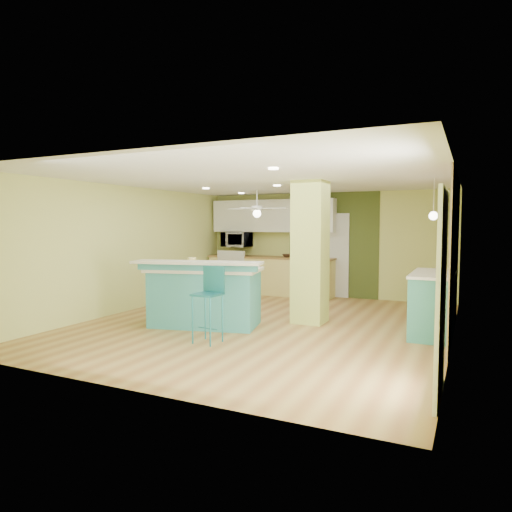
# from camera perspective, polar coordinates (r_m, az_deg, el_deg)

# --- Properties ---
(floor) EXTENTS (6.00, 7.00, 0.01)m
(floor) POSITION_cam_1_polar(r_m,az_deg,el_deg) (8.05, 1.12, -8.55)
(floor) COLOR olive
(floor) RESTS_ON ground
(ceiling) EXTENTS (6.00, 7.00, 0.01)m
(ceiling) POSITION_cam_1_polar(r_m,az_deg,el_deg) (7.89, 1.14, 9.53)
(ceiling) COLOR white
(ceiling) RESTS_ON wall_back
(wall_back) EXTENTS (6.00, 0.01, 2.50)m
(wall_back) POSITION_cam_1_polar(r_m,az_deg,el_deg) (11.16, 8.57, 1.41)
(wall_back) COLOR #CED572
(wall_back) RESTS_ON floor
(wall_front) EXTENTS (6.00, 0.01, 2.50)m
(wall_front) POSITION_cam_1_polar(r_m,az_deg,el_deg) (4.91, -15.99, -1.94)
(wall_front) COLOR #CED572
(wall_front) RESTS_ON floor
(wall_left) EXTENTS (0.01, 7.00, 2.50)m
(wall_left) POSITION_cam_1_polar(r_m,az_deg,el_deg) (9.51, -15.61, 0.87)
(wall_left) COLOR #CED572
(wall_left) RESTS_ON floor
(wall_right) EXTENTS (0.01, 7.00, 2.50)m
(wall_right) POSITION_cam_1_polar(r_m,az_deg,el_deg) (7.18, 23.55, -0.28)
(wall_right) COLOR #CED572
(wall_right) RESTS_ON floor
(wood_panel) EXTENTS (0.02, 3.40, 2.50)m
(wood_panel) POSITION_cam_1_polar(r_m,az_deg,el_deg) (7.78, 23.57, 0.02)
(wood_panel) COLOR #9C7A59
(wood_panel) RESTS_ON floor
(olive_accent) EXTENTS (2.20, 0.02, 2.50)m
(olive_accent) POSITION_cam_1_polar(r_m,az_deg,el_deg) (11.08, 9.53, 1.39)
(olive_accent) COLOR #435020
(olive_accent) RESTS_ON floor
(interior_door) EXTENTS (0.82, 0.05, 2.00)m
(interior_door) POSITION_cam_1_polar(r_m,az_deg,el_deg) (11.07, 9.48, 0.09)
(interior_door) COLOR silver
(interior_door) RESTS_ON floor
(french_door) EXTENTS (0.04, 1.08, 2.10)m
(french_door) POSITION_cam_1_polar(r_m,az_deg,el_deg) (4.92, 22.16, -4.42)
(french_door) COLOR white
(french_door) RESTS_ON floor
(column) EXTENTS (0.55, 0.55, 2.50)m
(column) POSITION_cam_1_polar(r_m,az_deg,el_deg) (8.10, 6.79, 0.47)
(column) COLOR #BCCA5D
(column) RESTS_ON floor
(kitchen_run) EXTENTS (3.25, 0.63, 0.94)m
(kitchen_run) POSITION_cam_1_polar(r_m,az_deg,el_deg) (11.38, 1.80, -2.43)
(kitchen_run) COLOR #F0DE7D
(kitchen_run) RESTS_ON floor
(stove) EXTENTS (0.76, 0.66, 1.08)m
(stove) POSITION_cam_1_polar(r_m,az_deg,el_deg) (11.78, -2.46, -2.26)
(stove) COLOR silver
(stove) RESTS_ON floor
(upper_cabinets) EXTENTS (3.20, 0.34, 0.80)m
(upper_cabinets) POSITION_cam_1_polar(r_m,az_deg,el_deg) (11.42, 2.06, 5.03)
(upper_cabinets) COLOR white
(upper_cabinets) RESTS_ON wall_back
(microwave) EXTENTS (0.70, 0.48, 0.39)m
(microwave) POSITION_cam_1_polar(r_m,az_deg,el_deg) (11.73, -2.45, 2.07)
(microwave) COLOR white
(microwave) RESTS_ON wall_back
(ceiling_fan) EXTENTS (1.41, 1.41, 0.61)m
(ceiling_fan) POSITION_cam_1_polar(r_m,az_deg,el_deg) (10.14, 0.12, 5.88)
(ceiling_fan) COLOR white
(ceiling_fan) RESTS_ON ceiling
(pendant_lamp) EXTENTS (0.14, 0.14, 0.69)m
(pendant_lamp) POSITION_cam_1_polar(r_m,az_deg,el_deg) (7.93, 21.29, 4.74)
(pendant_lamp) COLOR white
(pendant_lamp) RESTS_ON ceiling
(wall_decor) EXTENTS (0.03, 0.90, 0.70)m
(wall_decor) POSITION_cam_1_polar(r_m,az_deg,el_deg) (7.97, 23.52, 2.27)
(wall_decor) COLOR brown
(wall_decor) RESTS_ON wood_panel
(peninsula) EXTENTS (2.22, 1.57, 1.15)m
(peninsula) POSITION_cam_1_polar(r_m,az_deg,el_deg) (7.89, -6.42, -4.88)
(peninsula) COLOR teal
(peninsula) RESTS_ON floor
(bar_stool) EXTENTS (0.40, 0.40, 1.13)m
(bar_stool) POSITION_cam_1_polar(r_m,az_deg,el_deg) (6.77, -5.74, -4.44)
(bar_stool) COLOR #1B6D7C
(bar_stool) RESTS_ON floor
(side_counter) EXTENTS (0.65, 1.53, 0.98)m
(side_counter) POSITION_cam_1_polar(r_m,az_deg,el_deg) (7.78, 21.26, -5.52)
(side_counter) COLOR teal
(side_counter) RESTS_ON floor
(fruit_bowl) EXTENTS (0.39, 0.39, 0.07)m
(fruit_bowl) POSITION_cam_1_polar(r_m,az_deg,el_deg) (11.15, 4.04, 0.04)
(fruit_bowl) COLOR #3B2418
(fruit_bowl) RESTS_ON kitchen_run
(canister) EXTENTS (0.14, 0.14, 0.18)m
(canister) POSITION_cam_1_polar(r_m,az_deg,el_deg) (7.82, -8.03, -0.87)
(canister) COLOR yellow
(canister) RESTS_ON peninsula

